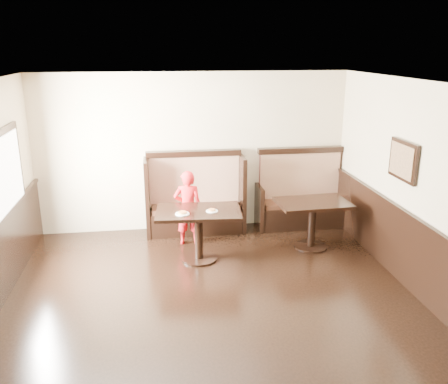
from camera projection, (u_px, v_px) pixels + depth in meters
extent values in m
plane|color=black|center=(221.00, 334.00, 5.51)|extent=(7.00, 7.00, 0.00)
plane|color=#C4B38E|center=(193.00, 153.00, 8.40)|extent=(5.50, 0.00, 5.50)
plane|color=white|center=(220.00, 89.00, 4.68)|extent=(7.00, 7.00, 0.00)
cube|color=black|center=(443.00, 280.00, 5.74)|extent=(0.05, 6.90, 1.00)
cube|color=black|center=(5.00, 173.00, 6.47)|extent=(0.05, 1.50, 1.20)
cube|color=white|center=(7.00, 173.00, 6.47)|extent=(0.01, 1.30, 1.00)
cube|color=black|center=(403.00, 161.00, 6.52)|extent=(0.04, 0.70, 0.55)
cube|color=olive|center=(402.00, 161.00, 6.51)|extent=(0.01, 0.60, 0.45)
cube|color=black|center=(196.00, 221.00, 8.49)|extent=(1.60, 0.50, 0.42)
cube|color=#3A1F12|center=(196.00, 208.00, 8.42)|extent=(1.54, 0.46, 0.09)
cube|color=#4D0F1A|center=(194.00, 181.00, 8.48)|extent=(1.60, 0.12, 0.92)
cube|color=black|center=(194.00, 153.00, 8.34)|extent=(1.68, 0.16, 0.10)
cube|color=black|center=(147.00, 196.00, 8.33)|extent=(0.07, 0.72, 1.36)
cube|color=black|center=(241.00, 192.00, 8.56)|extent=(0.07, 0.72, 1.36)
cube|color=black|center=(301.00, 215.00, 8.76)|extent=(1.50, 0.50, 0.42)
cube|color=#3A1F12|center=(302.00, 203.00, 8.69)|extent=(1.44, 0.46, 0.09)
cube|color=#4D0F1A|center=(299.00, 176.00, 8.76)|extent=(1.50, 0.12, 0.92)
cube|color=black|center=(301.00, 150.00, 8.61)|extent=(1.58, 0.16, 0.10)
cube|color=black|center=(258.00, 206.00, 8.69)|extent=(0.07, 0.72, 0.80)
cube|color=black|center=(340.00, 202.00, 8.91)|extent=(0.07, 0.72, 0.80)
cube|color=black|center=(198.00, 212.00, 7.21)|extent=(1.34, 0.90, 0.05)
cylinder|color=black|center=(199.00, 237.00, 7.33)|extent=(0.13, 0.13, 0.75)
cylinder|color=black|center=(199.00, 258.00, 7.44)|extent=(0.56, 0.56, 0.03)
cube|color=black|center=(313.00, 203.00, 7.67)|extent=(1.19, 0.81, 0.05)
cylinder|color=black|center=(312.00, 226.00, 7.78)|extent=(0.13, 0.13, 0.73)
cylinder|color=black|center=(310.00, 246.00, 7.89)|extent=(0.55, 0.55, 0.03)
imported|color=red|center=(188.00, 208.00, 7.86)|extent=(0.49, 0.35, 1.27)
cylinder|color=white|center=(182.00, 214.00, 7.04)|extent=(0.21, 0.21, 0.01)
cylinder|color=tan|center=(182.00, 213.00, 7.04)|extent=(0.13, 0.13, 0.02)
cylinder|color=#EABA54|center=(182.00, 212.00, 7.03)|extent=(0.11, 0.11, 0.01)
cylinder|color=white|center=(212.00, 211.00, 7.16)|extent=(0.18, 0.18, 0.01)
cylinder|color=tan|center=(212.00, 210.00, 7.16)|extent=(0.11, 0.11, 0.01)
cylinder|color=#EABA54|center=(212.00, 209.00, 7.16)|extent=(0.10, 0.10, 0.01)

